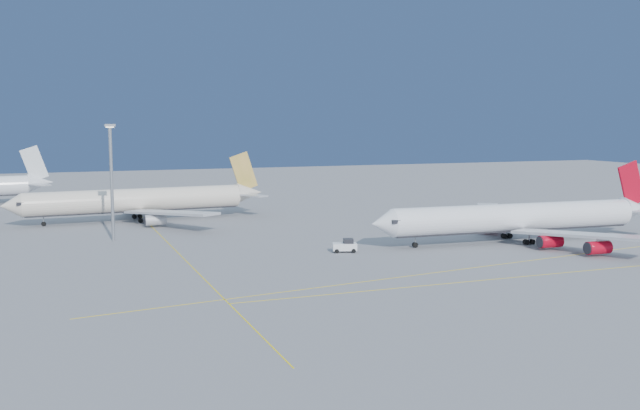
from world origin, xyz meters
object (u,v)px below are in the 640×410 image
at_px(airliner_virgin, 520,218).
at_px(airliner_etihad, 141,200).
at_px(light_mast, 111,172).
at_px(pushback_tug, 345,246).

distance_m(airliner_virgin, airliner_etihad, 86.94).
xyz_separation_m(airliner_virgin, light_mast, (-74.68, 28.95, 8.87)).
relative_size(airliner_virgin, airliner_etihad, 1.02).
xyz_separation_m(airliner_etihad, pushback_tug, (29.19, -55.38, -3.74)).
relative_size(airliner_etihad, light_mast, 2.67).
xyz_separation_m(airliner_virgin, pushback_tug, (-36.62, 1.43, -3.54)).
relative_size(pushback_tug, light_mast, 0.21).
relative_size(airliner_virgin, light_mast, 2.74).
bearing_deg(airliner_virgin, light_mast, 161.33).
bearing_deg(light_mast, pushback_tug, -35.87).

